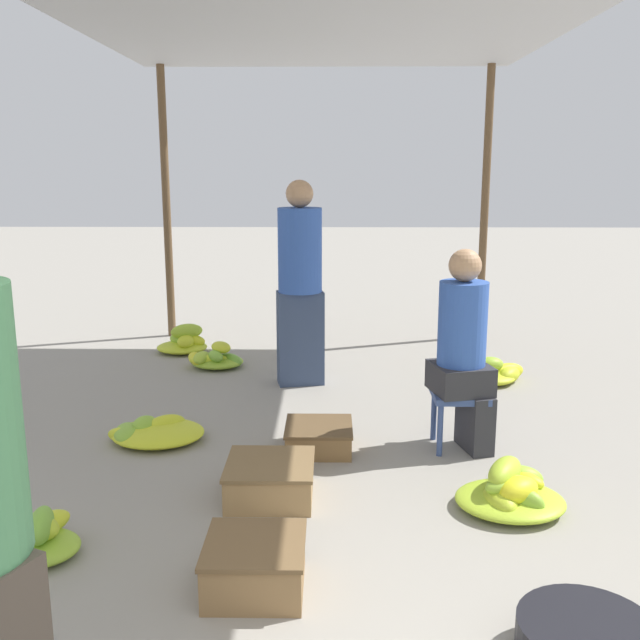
# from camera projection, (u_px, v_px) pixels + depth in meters

# --- Properties ---
(canopy_post_back_left) EXTENTS (0.08, 0.08, 2.73)m
(canopy_post_back_left) POSITION_uv_depth(u_px,v_px,m) (166.00, 205.00, 7.26)
(canopy_post_back_left) COLOR brown
(canopy_post_back_left) RESTS_ON ground
(canopy_post_back_right) EXTENTS (0.08, 0.08, 2.73)m
(canopy_post_back_right) POSITION_uv_depth(u_px,v_px,m) (485.00, 205.00, 7.22)
(canopy_post_back_right) COLOR brown
(canopy_post_back_right) RESTS_ON ground
(stool) EXTENTS (0.34, 0.34, 0.37)m
(stool) POSITION_uv_depth(u_px,v_px,m) (459.00, 402.00, 4.49)
(stool) COLOR #384C84
(stool) RESTS_ON ground
(vendor_seated) EXTENTS (0.41, 0.41, 1.27)m
(vendor_seated) POSITION_uv_depth(u_px,v_px,m) (464.00, 348.00, 4.41)
(vendor_seated) COLOR #2D2D33
(vendor_seated) RESTS_ON ground
(banana_pile_left_0) EXTENTS (0.63, 0.52, 0.15)m
(banana_pile_left_0) POSITION_uv_depth(u_px,v_px,m) (153.00, 432.00, 4.66)
(banana_pile_left_0) COLOR #89BB33
(banana_pile_left_0) RESTS_ON ground
(banana_pile_left_1) EXTENTS (0.57, 0.41, 0.23)m
(banana_pile_left_1) POSITION_uv_depth(u_px,v_px,m) (215.00, 359.00, 6.33)
(banana_pile_left_1) COLOR #A2C52F
(banana_pile_left_1) RESTS_ON ground
(banana_pile_left_2) EXTENTS (0.49, 0.42, 0.28)m
(banana_pile_left_2) POSITION_uv_depth(u_px,v_px,m) (184.00, 342.00, 6.86)
(banana_pile_left_2) COLOR #90BE32
(banana_pile_left_2) RESTS_ON ground
(banana_pile_left_3) EXTENTS (0.39, 0.42, 0.24)m
(banana_pile_left_3) POSITION_uv_depth(u_px,v_px,m) (37.00, 536.00, 3.26)
(banana_pile_left_3) COLOR #C8D428
(banana_pile_left_3) RESTS_ON ground
(banana_pile_right_0) EXTENTS (0.57, 0.55, 0.25)m
(banana_pile_right_0) POSITION_uv_depth(u_px,v_px,m) (511.00, 492.00, 3.73)
(banana_pile_right_0) COLOR yellow
(banana_pile_right_0) RESTS_ON ground
(banana_pile_right_1) EXTENTS (0.57, 0.40, 0.22)m
(banana_pile_right_1) POSITION_uv_depth(u_px,v_px,m) (494.00, 374.00, 5.89)
(banana_pile_right_1) COLOR #96C031
(banana_pile_right_1) RESTS_ON ground
(crate_near) EXTENTS (0.42, 0.42, 0.16)m
(crate_near) POSITION_uv_depth(u_px,v_px,m) (319.00, 437.00, 4.50)
(crate_near) COLOR brown
(crate_near) RESTS_ON ground
(crate_mid) EXTENTS (0.42, 0.42, 0.22)m
(crate_mid) POSITION_uv_depth(u_px,v_px,m) (255.00, 565.00, 3.01)
(crate_mid) COLOR olive
(crate_mid) RESTS_ON ground
(crate_far) EXTENTS (0.47, 0.47, 0.20)m
(crate_far) POSITION_uv_depth(u_px,v_px,m) (270.00, 480.00, 3.84)
(crate_far) COLOR #9E7A4C
(crate_far) RESTS_ON ground
(shopper_walking_mid) EXTENTS (0.41, 0.41, 1.66)m
(shopper_walking_mid) POSITION_uv_depth(u_px,v_px,m) (300.00, 281.00, 5.71)
(shopper_walking_mid) COLOR #384766
(shopper_walking_mid) RESTS_ON ground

